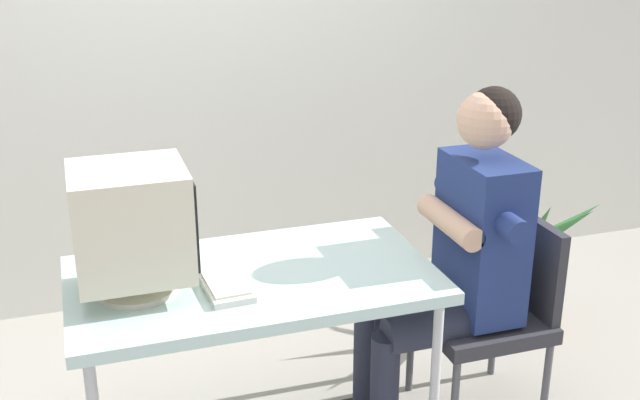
{
  "coord_description": "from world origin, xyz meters",
  "views": [
    {
      "loc": [
        -0.56,
        -2.45,
        1.94
      ],
      "look_at": [
        0.25,
        0.0,
        0.98
      ],
      "focal_mm": 43.96,
      "sensor_mm": 36.0,
      "label": 1
    }
  ],
  "objects_px": {
    "person_seated": "(458,249)",
    "potted_plant": "(527,265)",
    "desk": "(253,287)",
    "office_chair": "(495,305)",
    "crt_monitor": "(132,224)",
    "keyboard": "(218,274)"
  },
  "relations": [
    {
      "from": "person_seated",
      "to": "potted_plant",
      "type": "relative_size",
      "value": 1.74
    },
    {
      "from": "desk",
      "to": "office_chair",
      "type": "bearing_deg",
      "value": -2.46
    },
    {
      "from": "crt_monitor",
      "to": "potted_plant",
      "type": "xyz_separation_m",
      "value": [
        1.86,
        0.5,
        -0.65
      ]
    },
    {
      "from": "crt_monitor",
      "to": "potted_plant",
      "type": "distance_m",
      "value": 2.03
    },
    {
      "from": "keyboard",
      "to": "potted_plant",
      "type": "bearing_deg",
      "value": 16.87
    },
    {
      "from": "desk",
      "to": "office_chair",
      "type": "distance_m",
      "value": 0.99
    },
    {
      "from": "crt_monitor",
      "to": "keyboard",
      "type": "bearing_deg",
      "value": 4.11
    },
    {
      "from": "desk",
      "to": "keyboard",
      "type": "relative_size",
      "value": 2.75
    },
    {
      "from": "crt_monitor",
      "to": "office_chair",
      "type": "distance_m",
      "value": 1.46
    },
    {
      "from": "desk",
      "to": "person_seated",
      "type": "height_order",
      "value": "person_seated"
    },
    {
      "from": "office_chair",
      "to": "potted_plant",
      "type": "relative_size",
      "value": 1.05
    },
    {
      "from": "keyboard",
      "to": "person_seated",
      "type": "distance_m",
      "value": 0.91
    },
    {
      "from": "crt_monitor",
      "to": "keyboard",
      "type": "xyz_separation_m",
      "value": [
        0.28,
        0.02,
        -0.23
      ]
    },
    {
      "from": "person_seated",
      "to": "crt_monitor",
      "type": "bearing_deg",
      "value": 178.64
    },
    {
      "from": "crt_monitor",
      "to": "person_seated",
      "type": "bearing_deg",
      "value": -1.36
    },
    {
      "from": "keyboard",
      "to": "office_chair",
      "type": "relative_size",
      "value": 0.57
    },
    {
      "from": "person_seated",
      "to": "potted_plant",
      "type": "xyz_separation_m",
      "value": [
        0.67,
        0.53,
        -0.4
      ]
    },
    {
      "from": "potted_plant",
      "to": "office_chair",
      "type": "bearing_deg",
      "value": -133.07
    },
    {
      "from": "crt_monitor",
      "to": "keyboard",
      "type": "height_order",
      "value": "crt_monitor"
    },
    {
      "from": "desk",
      "to": "office_chair",
      "type": "height_order",
      "value": "office_chair"
    },
    {
      "from": "crt_monitor",
      "to": "potted_plant",
      "type": "height_order",
      "value": "crt_monitor"
    },
    {
      "from": "crt_monitor",
      "to": "office_chair",
      "type": "bearing_deg",
      "value": -1.18
    }
  ]
}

